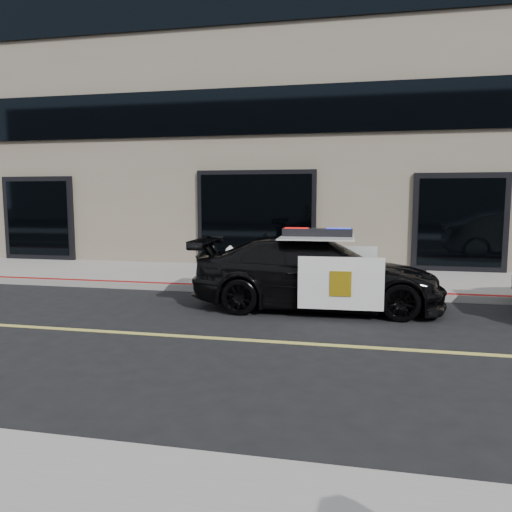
# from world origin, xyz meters

# --- Properties ---
(ground) EXTENTS (120.00, 120.00, 0.00)m
(ground) POSITION_xyz_m (0.00, 0.00, 0.00)
(ground) COLOR black
(ground) RESTS_ON ground
(sidewalk_n) EXTENTS (60.00, 3.50, 0.15)m
(sidewalk_n) POSITION_xyz_m (0.00, 5.25, 0.07)
(sidewalk_n) COLOR gray
(sidewalk_n) RESTS_ON ground
(building_n) EXTENTS (60.00, 7.00, 12.00)m
(building_n) POSITION_xyz_m (0.00, 10.50, 6.00)
(building_n) COLOR #756856
(building_n) RESTS_ON ground
(police_car) EXTENTS (2.33, 4.83, 1.54)m
(police_car) POSITION_xyz_m (1.16, 2.40, 0.69)
(police_car) COLOR black
(police_car) RESTS_ON ground
(fire_hydrant) EXTENTS (0.36, 0.50, 0.80)m
(fire_hydrant) POSITION_xyz_m (-1.13, 4.55, 0.52)
(fire_hydrant) COLOR white
(fire_hydrant) RESTS_ON sidewalk_n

